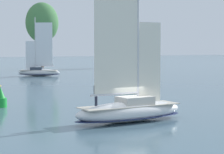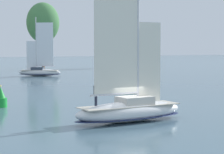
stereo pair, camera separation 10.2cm
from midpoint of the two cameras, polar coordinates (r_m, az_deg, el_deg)
ground_plane at (r=31.63m, az=2.42°, el=-5.85°), size 400.00×400.00×0.00m
tree_shore_left at (r=112.49m, az=2.63°, el=5.52°), size 5.82×5.82×11.97m
tree_shore_center at (r=102.35m, az=-8.98°, el=7.01°), size 7.54×7.54×15.52m
sailboat_main at (r=31.48m, az=2.43°, el=-4.10°), size 8.97×3.30×12.06m
sailboat_moored_near_marina at (r=63.24m, az=1.59°, el=-0.42°), size 5.64×4.15×7.72m
sailboat_moored_mid_channel at (r=81.10m, az=-9.40°, el=0.75°), size 7.83×5.84×10.73m
channel_buoy at (r=40.19m, az=-14.24°, el=-2.73°), size 1.09×1.09×1.98m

